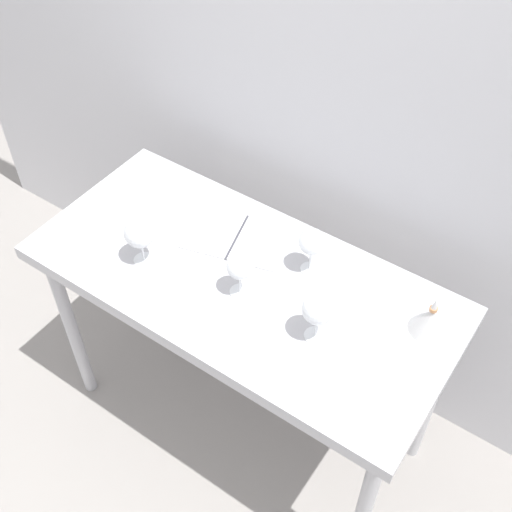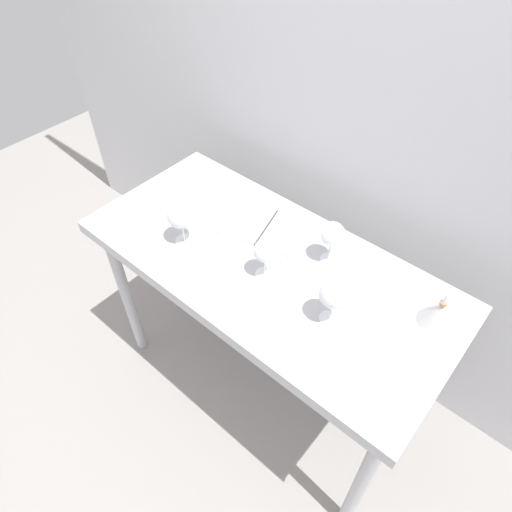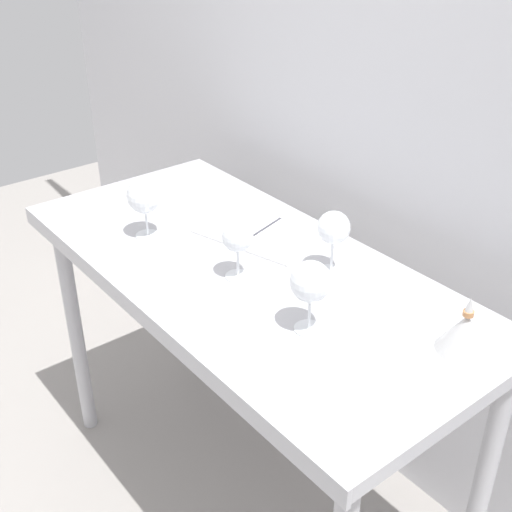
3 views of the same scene
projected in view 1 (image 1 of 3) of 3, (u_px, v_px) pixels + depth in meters
ground_plane at (245, 417)px, 2.76m from camera, size 6.00×6.00×0.00m
back_wall at (329, 98)px, 2.09m from camera, size 3.80×0.04×2.60m
steel_counter at (242, 298)px, 2.18m from camera, size 1.40×0.65×0.90m
wine_glass_near_left at (139, 234)px, 2.06m from camera, size 0.10×0.10×0.17m
wine_glass_near_center at (240, 268)px, 1.98m from camera, size 0.08×0.08×0.16m
wine_glass_near_right at (318, 310)px, 1.85m from camera, size 0.09×0.09×0.18m
wine_glass_far_right at (312, 243)px, 2.04m from camera, size 0.09×0.09×0.17m
open_notebook at (237, 237)px, 2.22m from camera, size 0.38×0.30×0.01m
tasting_sheet_upper at (163, 213)px, 2.30m from camera, size 0.28×0.28×0.00m
tasting_sheet_lower at (356, 302)px, 2.03m from camera, size 0.26×0.27×0.00m
decanter_funnel at (430, 320)px, 1.93m from camera, size 0.12×0.12×0.14m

